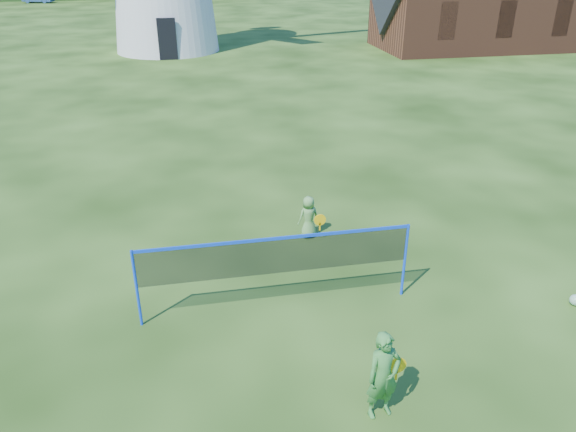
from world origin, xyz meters
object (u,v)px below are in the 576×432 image
Objects in this scene: badminton_net at (276,257)px; player_girl at (383,376)px; player_boy at (309,217)px; play_ball at (575,300)px.

player_girl is (1.04, -2.85, -0.42)m from badminton_net.
badminton_net is at bearing 52.48° from player_boy.
play_ball is at bearing 127.18° from player_boy.
player_boy reaches higher than play_ball.
badminton_net is 5.81m from play_ball.
badminton_net is 3.03m from player_boy.
badminton_net is 3.53× the size of player_girl.
play_ball is (4.59, 1.86, -0.61)m from player_girl.
play_ball is at bearing 11.91° from player_girl.
badminton_net reaches higher than player_girl.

